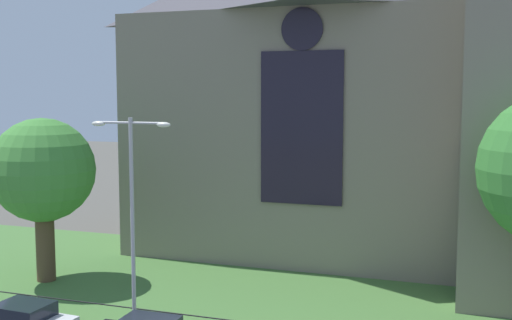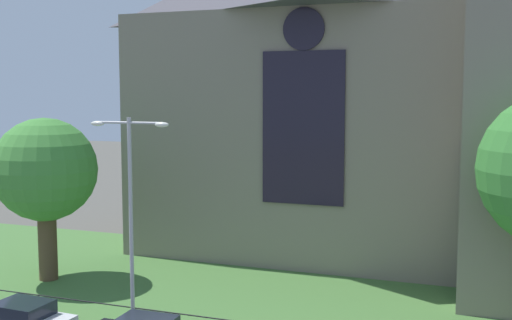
{
  "view_description": "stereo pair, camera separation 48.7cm",
  "coord_description": "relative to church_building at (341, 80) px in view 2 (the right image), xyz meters",
  "views": [
    {
      "loc": [
        9.66,
        -18.71,
        9.49
      ],
      "look_at": [
        0.48,
        8.0,
        6.53
      ],
      "focal_mm": 44.39,
      "sensor_mm": 36.0,
      "label": 1
    },
    {
      "loc": [
        10.12,
        -18.54,
        9.49
      ],
      "look_at": [
        0.48,
        8.0,
        6.53
      ],
      "focal_mm": 44.39,
      "sensor_mm": 36.0,
      "label": 2
    }
  ],
  "objects": [
    {
      "name": "church_building",
      "position": [
        0.0,
        0.0,
        0.0
      ],
      "size": [
        23.2,
        16.2,
        26.0
      ],
      "color": "gray",
      "rests_on": "ground"
    },
    {
      "name": "streetlamp_near",
      "position": [
        -4.6,
        -16.24,
        -4.84
      ],
      "size": [
        3.37,
        0.26,
        8.6
      ],
      "color": "#B2B2B7",
      "rests_on": "ground"
    },
    {
      "name": "tree_left_near",
      "position": [
        -12.67,
        -11.06,
        -4.67
      ],
      "size": [
        5.23,
        5.23,
        8.3
      ],
      "color": "brown",
      "rests_on": "ground"
    },
    {
      "name": "grass_verge",
      "position": [
        -1.96,
        -10.64,
        -10.27
      ],
      "size": [
        120.0,
        20.0,
        0.01
      ],
      "primitive_type": "cube",
      "color": "#477538",
      "rests_on": "ground"
    },
    {
      "name": "ground",
      "position": [
        -1.96,
        -8.64,
        -10.27
      ],
      "size": [
        160.0,
        160.0,
        0.0
      ],
      "primitive_type": "plane",
      "color": "#56544C"
    }
  ]
}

